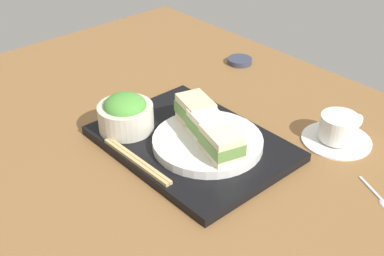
% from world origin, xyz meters
% --- Properties ---
extents(ground_plane, '(1.40, 1.00, 0.03)m').
position_xyz_m(ground_plane, '(0.00, 0.00, -0.01)').
color(ground_plane, brown).
extents(serving_tray, '(0.38, 0.28, 0.02)m').
position_xyz_m(serving_tray, '(0.00, -0.00, 0.01)').
color(serving_tray, black).
rests_on(serving_tray, ground_plane).
extents(sandwich_plate, '(0.22, 0.22, 0.02)m').
position_xyz_m(sandwich_plate, '(0.04, 0.01, 0.03)').
color(sandwich_plate, silver).
rests_on(sandwich_plate, serving_tray).
extents(sandwich_near, '(0.10, 0.08, 0.06)m').
position_xyz_m(sandwich_near, '(-0.02, 0.03, 0.06)').
color(sandwich_near, beige).
rests_on(sandwich_near, sandwich_plate).
extents(sandwich_middle, '(0.09, 0.08, 0.05)m').
position_xyz_m(sandwich_middle, '(0.04, 0.01, 0.06)').
color(sandwich_middle, '#EFE5C1').
rests_on(sandwich_middle, sandwich_plate).
extents(sandwich_far, '(0.09, 0.08, 0.05)m').
position_xyz_m(sandwich_far, '(0.09, -0.01, 0.06)').
color(sandwich_far, beige).
rests_on(sandwich_far, sandwich_plate).
extents(salad_bowl, '(0.11, 0.11, 0.08)m').
position_xyz_m(salad_bowl, '(-0.12, -0.07, 0.05)').
color(salad_bowl, beige).
rests_on(salad_bowl, serving_tray).
extents(chopsticks_pair, '(0.19, 0.02, 0.01)m').
position_xyz_m(chopsticks_pair, '(-0.01, -0.13, 0.02)').
color(chopsticks_pair, tan).
rests_on(chopsticks_pair, serving_tray).
extents(coffee_cup, '(0.14, 0.14, 0.06)m').
position_xyz_m(coffee_cup, '(0.18, 0.24, 0.03)').
color(coffee_cup, white).
rests_on(coffee_cup, ground_plane).
extents(small_sauce_dish, '(0.07, 0.07, 0.01)m').
position_xyz_m(small_sauce_dish, '(-0.21, 0.36, 0.01)').
color(small_sauce_dish, '#33384C').
rests_on(small_sauce_dish, ground_plane).
extents(teaspoon, '(0.09, 0.05, 0.01)m').
position_xyz_m(teaspoon, '(0.35, 0.14, 0.00)').
color(teaspoon, silver).
rests_on(teaspoon, ground_plane).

